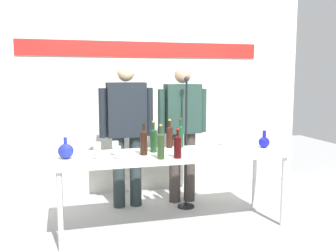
{
  "coord_description": "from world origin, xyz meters",
  "views": [
    {
      "loc": [
        -1.06,
        -3.68,
        1.56
      ],
      "look_at": [
        0.0,
        0.15,
        1.04
      ],
      "focal_mm": 40.72,
      "sensor_mm": 36.0,
      "label": 1
    }
  ],
  "objects_px": {
    "decanter_blue_left": "(66,151)",
    "wine_glass_left_2": "(97,147)",
    "presenter_right": "(182,125)",
    "wine_bottle_5": "(178,146)",
    "wine_glass_left_0": "(115,145)",
    "wine_glass_left_1": "(117,150)",
    "wine_bottle_0": "(169,136)",
    "wine_glass_right_1": "(236,140)",
    "presenter_left": "(127,126)",
    "wine_glass_right_4": "(241,139)",
    "wine_glass_right_2": "(224,136)",
    "wine_bottle_1": "(161,145)",
    "wine_bottle_3": "(144,141)",
    "wine_glass_right_3": "(224,134)",
    "wine_bottle_4": "(154,139)",
    "decanter_blue_right": "(264,142)",
    "wine_glass_right_0": "(240,138)",
    "display_table": "(172,159)",
    "microphone_stand": "(186,164)"
  },
  "relations": [
    {
      "from": "wine_bottle_0",
      "to": "wine_glass_right_1",
      "type": "bearing_deg",
      "value": -29.01
    },
    {
      "from": "wine_bottle_1",
      "to": "wine_glass_left_2",
      "type": "xyz_separation_m",
      "value": [
        -0.59,
        0.12,
        -0.02
      ]
    },
    {
      "from": "wine_glass_left_2",
      "to": "wine_glass_right_4",
      "type": "height_order",
      "value": "wine_glass_left_2"
    },
    {
      "from": "wine_glass_right_1",
      "to": "wine_glass_right_3",
      "type": "height_order",
      "value": "wine_glass_right_3"
    },
    {
      "from": "decanter_blue_right",
      "to": "wine_bottle_3",
      "type": "height_order",
      "value": "wine_bottle_3"
    },
    {
      "from": "presenter_left",
      "to": "wine_glass_left_0",
      "type": "distance_m",
      "value": 0.75
    },
    {
      "from": "wine_bottle_3",
      "to": "wine_glass_left_0",
      "type": "bearing_deg",
      "value": 171.96
    },
    {
      "from": "presenter_right",
      "to": "wine_bottle_5",
      "type": "relative_size",
      "value": 5.77
    },
    {
      "from": "wine_bottle_0",
      "to": "wine_glass_right_4",
      "type": "distance_m",
      "value": 0.77
    },
    {
      "from": "wine_bottle_0",
      "to": "wine_glass_right_2",
      "type": "bearing_deg",
      "value": -6.84
    },
    {
      "from": "wine_glass_right_0",
      "to": "wine_glass_right_4",
      "type": "relative_size",
      "value": 1.02
    },
    {
      "from": "wine_glass_left_1",
      "to": "wine_bottle_3",
      "type": "bearing_deg",
      "value": 28.43
    },
    {
      "from": "wine_glass_left_2",
      "to": "wine_glass_right_2",
      "type": "bearing_deg",
      "value": 13.57
    },
    {
      "from": "wine_glass_right_0",
      "to": "display_table",
      "type": "bearing_deg",
      "value": -173.39
    },
    {
      "from": "decanter_blue_left",
      "to": "wine_bottle_1",
      "type": "bearing_deg",
      "value": -16.04
    },
    {
      "from": "presenter_right",
      "to": "wine_glass_right_1",
      "type": "xyz_separation_m",
      "value": [
        0.34,
        -0.79,
        -0.07
      ]
    },
    {
      "from": "decanter_blue_right",
      "to": "wine_glass_right_0",
      "type": "height_order",
      "value": "decanter_blue_right"
    },
    {
      "from": "wine_bottle_5",
      "to": "wine_glass_left_0",
      "type": "xyz_separation_m",
      "value": [
        -0.56,
        0.27,
        -0.02
      ]
    },
    {
      "from": "decanter_blue_left",
      "to": "wine_bottle_3",
      "type": "distance_m",
      "value": 0.76
    },
    {
      "from": "display_table",
      "to": "wine_glass_right_1",
      "type": "bearing_deg",
      "value": -4.83
    },
    {
      "from": "presenter_left",
      "to": "wine_glass_left_1",
      "type": "distance_m",
      "value": 0.94
    },
    {
      "from": "presenter_right",
      "to": "wine_glass_right_0",
      "type": "height_order",
      "value": "presenter_right"
    },
    {
      "from": "display_table",
      "to": "presenter_right",
      "type": "distance_m",
      "value": 0.84
    },
    {
      "from": "wine_glass_left_0",
      "to": "wine_glass_right_4",
      "type": "relative_size",
      "value": 0.97
    },
    {
      "from": "presenter_left",
      "to": "decanter_blue_left",
      "type": "bearing_deg",
      "value": -134.26
    },
    {
      "from": "wine_glass_right_3",
      "to": "wine_bottle_4",
      "type": "bearing_deg",
      "value": -166.63
    },
    {
      "from": "display_table",
      "to": "wine_glass_left_1",
      "type": "xyz_separation_m",
      "value": [
        -0.58,
        -0.17,
        0.15
      ]
    },
    {
      "from": "wine_bottle_0",
      "to": "wine_glass_right_2",
      "type": "height_order",
      "value": "wine_bottle_0"
    },
    {
      "from": "wine_glass_left_0",
      "to": "wine_glass_left_1",
      "type": "height_order",
      "value": "wine_glass_left_0"
    },
    {
      "from": "microphone_stand",
      "to": "wine_bottle_5",
      "type": "bearing_deg",
      "value": -114.05
    },
    {
      "from": "wine_bottle_5",
      "to": "wine_glass_right_3",
      "type": "relative_size",
      "value": 1.73
    },
    {
      "from": "display_table",
      "to": "wine_bottle_4",
      "type": "xyz_separation_m",
      "value": [
        -0.17,
        0.1,
        0.19
      ]
    },
    {
      "from": "wine_bottle_1",
      "to": "wine_glass_right_2",
      "type": "xyz_separation_m",
      "value": [
        0.85,
        0.46,
        -0.03
      ]
    },
    {
      "from": "wine_glass_right_2",
      "to": "wine_bottle_4",
      "type": "bearing_deg",
      "value": -171.78
    },
    {
      "from": "wine_bottle_4",
      "to": "wine_glass_left_1",
      "type": "distance_m",
      "value": 0.49
    },
    {
      "from": "wine_bottle_3",
      "to": "wine_glass_right_3",
      "type": "relative_size",
      "value": 1.92
    },
    {
      "from": "presenter_left",
      "to": "microphone_stand",
      "type": "relative_size",
      "value": 1.09
    },
    {
      "from": "decanter_blue_left",
      "to": "wine_glass_left_2",
      "type": "bearing_deg",
      "value": -25.32
    },
    {
      "from": "wine_glass_left_1",
      "to": "wine_glass_left_2",
      "type": "distance_m",
      "value": 0.19
    },
    {
      "from": "wine_bottle_5",
      "to": "wine_glass_left_1",
      "type": "relative_size",
      "value": 2.22
    },
    {
      "from": "wine_bottle_3",
      "to": "decanter_blue_right",
      "type": "bearing_deg",
      "value": 0.87
    },
    {
      "from": "wine_glass_right_4",
      "to": "microphone_stand",
      "type": "relative_size",
      "value": 0.1
    },
    {
      "from": "wine_glass_right_3",
      "to": "wine_bottle_5",
      "type": "bearing_deg",
      "value": -142.67
    },
    {
      "from": "wine_bottle_0",
      "to": "wine_glass_right_0",
      "type": "distance_m",
      "value": 0.78
    },
    {
      "from": "wine_bottle_4",
      "to": "wine_glass_left_0",
      "type": "xyz_separation_m",
      "value": [
        -0.4,
        -0.07,
        -0.03
      ]
    },
    {
      "from": "wine_glass_left_2",
      "to": "wine_glass_right_0",
      "type": "height_order",
      "value": "wine_glass_left_2"
    },
    {
      "from": "presenter_right",
      "to": "wine_glass_left_1",
      "type": "distance_m",
      "value": 1.29
    },
    {
      "from": "wine_glass_left_0",
      "to": "wine_glass_left_1",
      "type": "xyz_separation_m",
      "value": [
        -0.01,
        -0.19,
        -0.01
      ]
    },
    {
      "from": "presenter_left",
      "to": "wine_glass_left_2",
      "type": "xyz_separation_m",
      "value": [
        -0.42,
        -0.86,
        -0.08
      ]
    },
    {
      "from": "wine_glass_left_0",
      "to": "wine_glass_left_1",
      "type": "distance_m",
      "value": 0.19
    }
  ]
}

